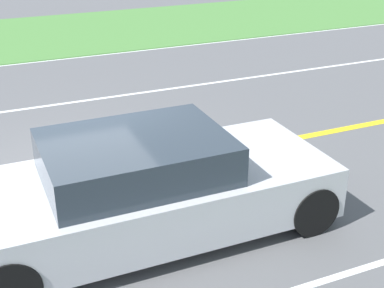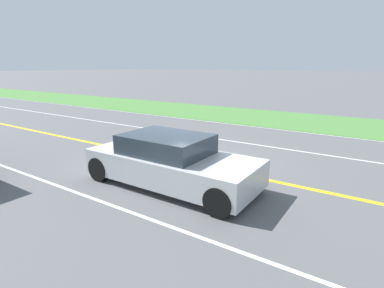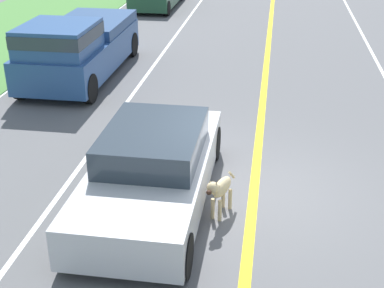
{
  "view_description": "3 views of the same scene",
  "coord_description": "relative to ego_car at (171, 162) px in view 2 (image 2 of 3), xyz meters",
  "views": [
    {
      "loc": [
        7.37,
        -1.2,
        3.98
      ],
      "look_at": [
        1.26,
        1.46,
        0.9
      ],
      "focal_mm": 50.0,
      "sensor_mm": 36.0,
      "label": 1
    },
    {
      "loc": [
        7.71,
        5.27,
        3.1
      ],
      "look_at": [
        1.3,
        1.01,
        1.09
      ],
      "focal_mm": 28.0,
      "sensor_mm": 36.0,
      "label": 2
    },
    {
      "loc": [
        -0.18,
        8.6,
        5.06
      ],
      "look_at": [
        1.1,
        0.39,
        1.06
      ],
      "focal_mm": 50.0,
      "sensor_mm": 36.0,
      "label": 3
    }
  ],
  "objects": [
    {
      "name": "ground_plane",
      "position": [
        -1.75,
        -0.64,
        -0.65
      ],
      "size": [
        400.0,
        400.0,
        0.0
      ],
      "primitive_type": "plane",
      "color": "#5B5B5E"
    },
    {
      "name": "centre_divider_line",
      "position": [
        -1.75,
        -0.64,
        -0.64
      ],
      "size": [
        0.18,
        160.0,
        0.01
      ],
      "primitive_type": "cube",
      "color": "yellow",
      "rests_on": "ground"
    },
    {
      "name": "lane_edge_line_left",
      "position": [
        -8.75,
        -0.64,
        -0.64
      ],
      "size": [
        0.14,
        160.0,
        0.01
      ],
      "primitive_type": "cube",
      "color": "white",
      "rests_on": "ground"
    },
    {
      "name": "lane_dash_same_dir",
      "position": [
        1.75,
        -0.64,
        -0.64
      ],
      "size": [
        0.1,
        160.0,
        0.01
      ],
      "primitive_type": "cube",
      "color": "white",
      "rests_on": "ground"
    },
    {
      "name": "lane_dash_oncoming",
      "position": [
        -5.25,
        -0.64,
        -0.64
      ],
      "size": [
        0.1,
        160.0,
        0.01
      ],
      "primitive_type": "cube",
      "color": "white",
      "rests_on": "ground"
    },
    {
      "name": "grass_verge_left",
      "position": [
        -11.75,
        -0.64,
        -0.63
      ],
      "size": [
        6.0,
        160.0,
        0.03
      ],
      "primitive_type": "cube",
      "color": "#4C843D",
      "rests_on": "ground"
    },
    {
      "name": "ego_car",
      "position": [
        0.0,
        0.0,
        0.0
      ],
      "size": [
        1.94,
        4.63,
        1.36
      ],
      "color": "silver",
      "rests_on": "ground"
    },
    {
      "name": "dog",
      "position": [
        -1.21,
        0.29,
        -0.13
      ],
      "size": [
        0.43,
        1.0,
        0.81
      ],
      "rotation": [
        0.0,
        0.0,
        -0.34
      ],
      "color": "#D1B784",
      "rests_on": "ground"
    }
  ]
}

